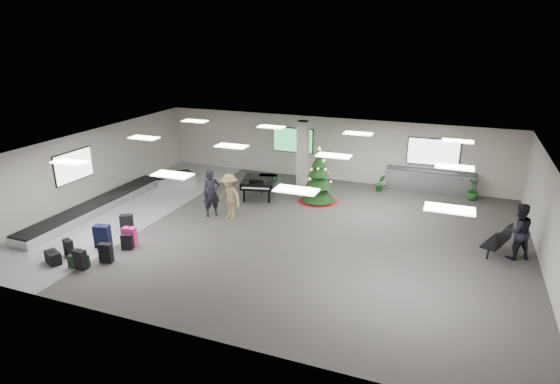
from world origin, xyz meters
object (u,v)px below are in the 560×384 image
at_px(pink_suitcase, 130,237).
at_px(traveler_a, 212,193).
at_px(service_counter, 430,181).
at_px(traveler_b, 229,196).
at_px(christmas_tree, 318,183).
at_px(baggage_carousel, 114,200).
at_px(bench, 499,239).
at_px(traveler_bench, 518,231).
at_px(potted_plant_right, 473,190).
at_px(potted_plant_left, 380,183).
at_px(grand_piano, 259,182).

xyz_separation_m(pink_suitcase, traveler_a, (1.33, 3.61, 0.63)).
xyz_separation_m(service_counter, traveler_b, (-7.36, -6.29, 0.39)).
bearing_deg(christmas_tree, traveler_a, -138.30).
distance_m(baggage_carousel, traveler_a, 4.76).
relative_size(bench, traveler_bench, 0.83).
distance_m(service_counter, potted_plant_right, 1.94).
bearing_deg(pink_suitcase, potted_plant_left, 41.25).
bearing_deg(christmas_tree, traveler_b, -131.56).
height_order(baggage_carousel, potted_plant_right, potted_plant_right).
relative_size(baggage_carousel, traveler_b, 5.17).
bearing_deg(service_counter, traveler_a, -142.16).
xyz_separation_m(bench, potted_plant_left, (-4.93, 5.17, -0.13)).
xyz_separation_m(traveler_b, potted_plant_right, (9.26, 5.91, -0.49)).
height_order(service_counter, grand_piano, service_counter).
bearing_deg(potted_plant_right, bench, -81.46).
relative_size(baggage_carousel, christmas_tree, 3.77).
bearing_deg(potted_plant_right, grand_piano, -160.46).
bearing_deg(baggage_carousel, traveler_bench, 2.61).
xyz_separation_m(service_counter, potted_plant_left, (-2.21, -0.70, -0.13)).
distance_m(traveler_a, traveler_b, 0.80).
bearing_deg(traveler_bench, bench, -40.64).
bearing_deg(traveler_b, christmas_tree, 69.34).
relative_size(service_counter, pink_suitcase, 5.52).
bearing_deg(pink_suitcase, baggage_carousel, 125.68).
height_order(bench, potted_plant_left, bench).
xyz_separation_m(pink_suitcase, christmas_tree, (4.93, 6.82, 0.52)).
bearing_deg(christmas_tree, potted_plant_left, 45.92).
bearing_deg(potted_plant_left, baggage_carousel, -150.44).
bearing_deg(service_counter, potted_plant_left, -162.38).
bearing_deg(bench, pink_suitcase, -139.16).
distance_m(christmas_tree, potted_plant_left, 3.41).
relative_size(baggage_carousel, potted_plant_right, 10.71).
bearing_deg(potted_plant_left, potted_plant_right, 4.40).
height_order(traveler_a, traveler_bench, traveler_a).
distance_m(grand_piano, traveler_bench, 10.73).
bearing_deg(bench, traveler_a, -155.17).
xyz_separation_m(service_counter, traveler_bench, (3.23, -6.00, 0.43)).
relative_size(baggage_carousel, bench, 6.00).
xyz_separation_m(pink_suitcase, traveler_b, (2.12, 3.66, 0.58)).
xyz_separation_m(traveler_bench, potted_plant_left, (-5.44, 5.30, -0.56)).
relative_size(traveler_b, potted_plant_right, 2.07).
bearing_deg(traveler_a, bench, -41.27).
distance_m(service_counter, traveler_b, 9.69).
distance_m(service_counter, traveler_bench, 6.83).
relative_size(traveler_a, traveler_b, 1.05).
relative_size(service_counter, traveler_b, 2.16).
distance_m(pink_suitcase, christmas_tree, 8.43).
distance_m(pink_suitcase, traveler_a, 3.90).
height_order(service_counter, pink_suitcase, service_counter).
height_order(christmas_tree, traveler_a, christmas_tree).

